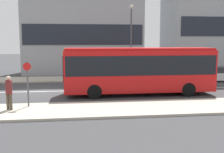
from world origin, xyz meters
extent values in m
plane|color=#3A3A3D|center=(0.00, 0.00, 0.00)|extent=(120.00, 120.00, 0.00)
cube|color=#B2A899|center=(0.00, -6.25, 0.07)|extent=(44.00, 3.50, 0.13)
cube|color=#B2A899|center=(0.00, 6.25, 0.07)|extent=(44.00, 3.50, 0.13)
cube|color=silver|center=(0.00, 0.00, 0.00)|extent=(41.80, 0.16, 0.01)
cube|color=#9EA3A8|center=(3.82, 11.88, 8.04)|extent=(13.44, 4.75, 16.08)
cube|color=#1E232D|center=(3.82, 9.47, 4.42)|extent=(12.90, 0.08, 2.20)
cube|color=red|center=(7.31, -2.06, 1.73)|extent=(10.32, 2.50, 2.83)
cube|color=black|center=(7.31, -2.06, 2.15)|extent=(10.11, 2.53, 1.30)
cube|color=red|center=(7.31, -2.06, 3.22)|extent=(10.16, 2.30, 0.14)
cube|color=black|center=(2.13, -2.06, 1.98)|extent=(0.05, 2.20, 1.70)
cube|color=yellow|center=(2.13, -2.06, 2.94)|extent=(0.04, 1.75, 0.32)
cylinder|color=black|center=(4.11, -3.20, 0.48)|extent=(0.96, 0.28, 0.96)
cylinder|color=black|center=(4.11, -0.92, 0.48)|extent=(0.96, 0.28, 0.96)
cylinder|color=black|center=(10.51, -3.20, 0.48)|extent=(0.96, 0.28, 0.96)
cylinder|color=black|center=(10.51, -0.92, 0.48)|extent=(0.96, 0.28, 0.96)
cube|color=silver|center=(15.97, 3.50, 0.49)|extent=(4.46, 1.84, 0.68)
cube|color=#21262B|center=(15.83, 3.50, 1.09)|extent=(2.45, 1.62, 0.52)
cylinder|color=black|center=(14.59, 2.67, 0.30)|extent=(0.60, 0.18, 0.60)
cylinder|color=black|center=(14.59, 4.33, 0.30)|extent=(0.60, 0.18, 0.60)
cylinder|color=#4C4233|center=(-0.69, -5.98, 0.55)|extent=(0.15, 0.15, 0.85)
cylinder|color=#4C4233|center=(-0.51, -6.07, 0.55)|extent=(0.15, 0.15, 0.85)
cylinder|color=maroon|center=(-0.60, -6.02, 1.35)|extent=(0.34, 0.34, 0.74)
sphere|color=beige|center=(-0.60, -6.02, 1.83)|extent=(0.24, 0.24, 0.24)
cylinder|color=#4C4C51|center=(0.27, -5.32, 1.39)|extent=(0.09, 0.09, 2.51)
cylinder|color=red|center=(0.27, -5.38, 2.37)|extent=(0.44, 0.03, 0.44)
cylinder|color=#4C4C51|center=(8.11, 4.90, 3.45)|extent=(0.14, 0.14, 6.64)
sphere|color=silver|center=(8.11, 4.90, 6.88)|extent=(0.36, 0.36, 0.36)
camera|label=1|loc=(2.96, -21.18, 3.81)|focal=45.00mm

